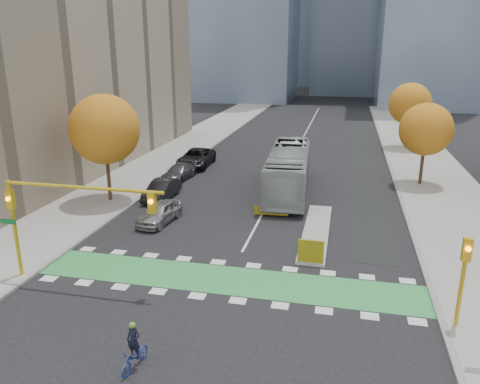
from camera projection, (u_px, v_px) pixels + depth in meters
The scene contains 22 objects.
ground at pixel (220, 294), 22.54m from camera, with size 300.00×300.00×0.00m, color black.
sidewalk_west at pixel (137, 174), 44.01m from camera, with size 7.00×120.00×0.15m, color gray.
sidewalk_east at pixel (442, 192), 38.31m from camera, with size 7.00×120.00×0.15m, color gray.
curb_west at pixel (172, 176), 43.27m from camera, with size 0.30×120.00×0.16m, color gray.
curb_east at pixel (398, 189), 39.05m from camera, with size 0.30×120.00×0.16m, color gray.
bike_crossing at pixel (227, 280), 23.93m from camera, with size 20.00×3.00×0.01m, color green.
centre_line at pixel (301, 141), 59.83m from camera, with size 0.15×70.00×0.01m, color silver.
bike_lane_paint at pixel (364, 162), 48.92m from camera, with size 2.50×50.00×0.01m, color black.
median_island at pixel (316, 231), 30.06m from camera, with size 1.60×10.00×0.16m, color gray.
hazard_board at pixel (311, 251), 25.37m from camera, with size 1.40×0.12×1.30m, color yellow.
building_west at pixel (35, 36), 44.44m from camera, with size 16.00×44.00×25.00m, color gray.
tree_west at pixel (105, 129), 34.61m from camera, with size 5.20×5.20×8.22m.
tree_east_near at pixel (426, 129), 39.09m from camera, with size 4.40×4.40×7.08m.
tree_east_far at pixel (410, 104), 53.78m from camera, with size 4.80×4.80×7.65m.
traffic_signal_west at pixel (57, 207), 22.55m from camera, with size 8.53×0.56×5.20m.
traffic_signal_east at pixel (464, 269), 19.04m from camera, with size 0.35×0.43×4.10m.
cyclist at pixel (135, 353), 17.18m from camera, with size 0.81×1.73×1.93m.
bus at pixel (288, 170), 38.21m from camera, with size 3.10×13.27×3.70m, color #999FA0.
parked_car_a at pixel (159, 212), 31.60m from camera, with size 1.72×4.27×1.46m, color #99999E.
parked_car_b at pixel (162, 190), 36.65m from camera, with size 1.58×4.54×1.50m, color black.
parked_car_c at pixel (179, 172), 42.22m from camera, with size 1.89×4.65×1.35m, color #444448.
parked_car_d at pixel (196, 158), 46.83m from camera, with size 2.85×6.19×1.72m, color black.
Camera 1 is at (5.40, -19.38, 11.34)m, focal length 35.00 mm.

